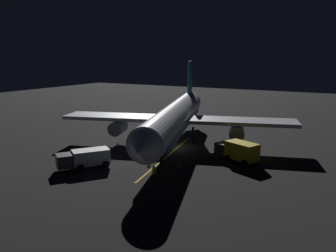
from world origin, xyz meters
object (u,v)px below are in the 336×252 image
(catering_truck, at_px, (238,152))
(traffic_cone_far, at_px, (118,144))
(airliner, at_px, (176,118))
(traffic_cone_under_wing, at_px, (149,164))
(traffic_cone_near_left, at_px, (142,153))
(traffic_cone_near_right, at_px, (179,165))
(ground_crew_worker, at_px, (154,174))
(baggage_truck, at_px, (85,159))

(catering_truck, relative_size, traffic_cone_far, 11.07)
(airliner, distance_m, traffic_cone_under_wing, 10.76)
(traffic_cone_near_left, relative_size, traffic_cone_far, 1.00)
(traffic_cone_near_left, xyz_separation_m, traffic_cone_under_wing, (-3.46, 3.80, 0.00))
(traffic_cone_near_left, bearing_deg, catering_truck, -165.06)
(catering_truck, relative_size, traffic_cone_under_wing, 11.07)
(airliner, bearing_deg, traffic_cone_near_left, 72.67)
(traffic_cone_near_right, height_order, traffic_cone_under_wing, same)
(catering_truck, bearing_deg, ground_crew_worker, 63.45)
(baggage_truck, xyz_separation_m, traffic_cone_near_left, (-2.73, -7.90, -0.90))
(baggage_truck, relative_size, traffic_cone_near_right, 11.01)
(traffic_cone_near_left, bearing_deg, airliner, -107.33)
(traffic_cone_near_right, bearing_deg, airliner, -59.85)
(catering_truck, distance_m, traffic_cone_under_wing, 11.25)
(ground_crew_worker, bearing_deg, catering_truck, -116.55)
(catering_truck, bearing_deg, airliner, -15.31)
(ground_crew_worker, relative_size, traffic_cone_far, 3.16)
(ground_crew_worker, height_order, traffic_cone_far, ground_crew_worker)
(traffic_cone_far, bearing_deg, baggage_truck, 106.38)
(traffic_cone_far, bearing_deg, airliner, -152.99)
(catering_truck, bearing_deg, traffic_cone_under_wing, 38.99)
(traffic_cone_far, bearing_deg, ground_crew_worker, 140.98)
(baggage_truck, xyz_separation_m, traffic_cone_far, (2.97, -10.09, -0.90))
(traffic_cone_near_right, bearing_deg, ground_crew_worker, 89.51)
(airliner, relative_size, ground_crew_worker, 22.11)
(airliner, xyz_separation_m, ground_crew_worker, (-4.76, 13.87, -3.37))
(catering_truck, bearing_deg, traffic_cone_near_right, 44.88)
(traffic_cone_under_wing, height_order, traffic_cone_far, same)
(baggage_truck, bearing_deg, airliner, -108.32)
(baggage_truck, relative_size, ground_crew_worker, 3.48)
(traffic_cone_under_wing, bearing_deg, traffic_cone_near_right, -153.72)
(ground_crew_worker, xyz_separation_m, traffic_cone_under_wing, (3.18, -4.01, -0.64))
(baggage_truck, height_order, traffic_cone_near_right, baggage_truck)
(traffic_cone_far, bearing_deg, catering_truck, -176.63)
(traffic_cone_near_left, relative_size, traffic_cone_under_wing, 1.00)
(baggage_truck, distance_m, traffic_cone_far, 10.56)
(traffic_cone_under_wing, bearing_deg, baggage_truck, 33.48)
(traffic_cone_near_right, bearing_deg, traffic_cone_under_wing, 26.28)
(baggage_truck, xyz_separation_m, catering_truck, (-14.90, -11.15, 0.14))
(airliner, bearing_deg, traffic_cone_under_wing, 99.05)
(catering_truck, relative_size, traffic_cone_near_right, 11.07)
(baggage_truck, bearing_deg, ground_crew_worker, -179.46)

